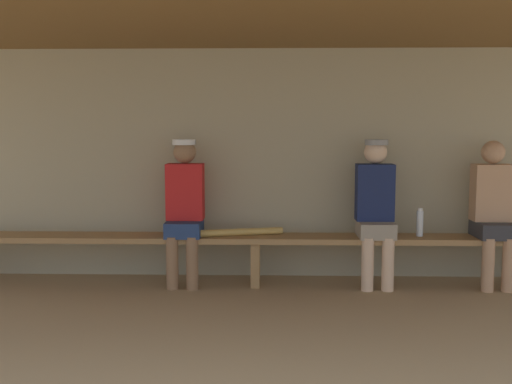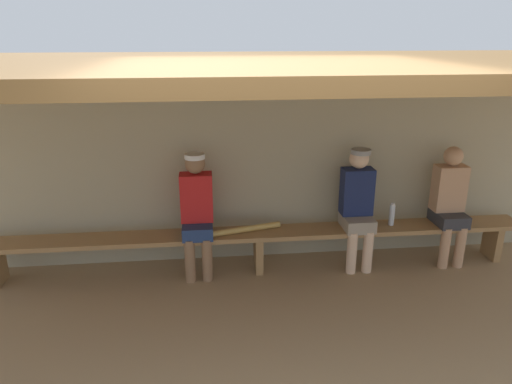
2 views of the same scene
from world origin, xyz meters
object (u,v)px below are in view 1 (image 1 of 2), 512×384
at_px(player_rightmost, 493,208).
at_px(baseball_bat, 239,232).
at_px(water_bottle_clear, 420,223).
at_px(bench, 255,243).
at_px(player_middle, 375,205).
at_px(player_near_post, 185,205).

bearing_deg(player_rightmost, baseball_bat, -179.92).
distance_m(player_rightmost, water_bottle_clear, 0.67).
bearing_deg(bench, player_rightmost, 0.08).
distance_m(player_middle, water_bottle_clear, 0.44).
relative_size(player_middle, player_rightmost, 1.01).
relative_size(player_near_post, player_rightmost, 1.01).
xyz_separation_m(water_bottle_clear, baseball_bat, (-1.66, -0.02, -0.09)).
height_order(player_near_post, water_bottle_clear, player_near_post).
bearing_deg(player_middle, player_near_post, 180.00).
bearing_deg(player_rightmost, player_near_post, 179.99).
distance_m(player_near_post, player_rightmost, 2.81).
bearing_deg(player_middle, bench, -179.81).
xyz_separation_m(bench, baseball_bat, (-0.15, -0.00, 0.11)).
relative_size(bench, player_rightmost, 4.49).
distance_m(player_near_post, player_middle, 1.75).
height_order(bench, water_bottle_clear, water_bottle_clear).
bearing_deg(player_near_post, bench, -0.31).
bearing_deg(bench, water_bottle_clear, 0.87).
relative_size(player_middle, baseball_bat, 1.65).
height_order(player_near_post, player_middle, same).
relative_size(player_near_post, baseball_bat, 1.65).
relative_size(bench, player_middle, 4.46).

